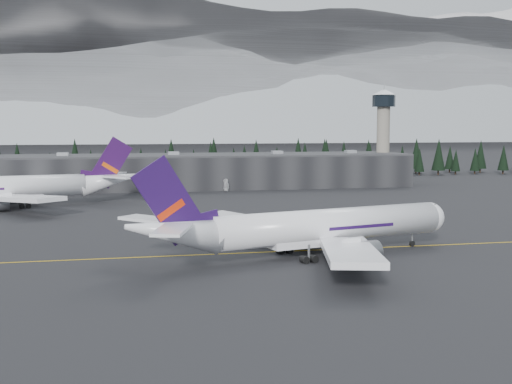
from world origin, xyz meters
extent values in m
plane|color=black|center=(0.00, 0.00, 0.00)|extent=(1400.00, 1400.00, 0.00)
cube|color=gold|center=(0.00, -2.00, 0.01)|extent=(400.00, 0.40, 0.02)
cube|color=black|center=(0.00, 125.00, 6.00)|extent=(160.00, 30.00, 12.00)
cube|color=#333335|center=(0.00, 125.00, 12.30)|extent=(160.00, 30.00, 0.60)
cylinder|color=gray|center=(75.00, 128.00, 16.00)|extent=(5.20, 5.20, 32.00)
cylinder|color=black|center=(75.00, 128.00, 33.25)|extent=(9.20, 9.20, 4.50)
cone|color=silver|center=(75.00, 128.00, 36.70)|extent=(10.00, 10.00, 2.00)
cube|color=black|center=(0.00, 162.00, 7.50)|extent=(360.00, 20.00, 15.00)
cylinder|color=white|center=(8.27, -6.61, 5.48)|extent=(45.96, 16.76, 5.98)
sphere|color=white|center=(30.54, -1.14, 5.48)|extent=(5.98, 5.98, 5.98)
cone|color=white|center=(-20.77, -13.75, 6.38)|extent=(17.69, 9.81, 8.66)
cube|color=white|center=(-1.23, 6.96, 3.89)|extent=(24.57, 26.13, 2.56)
cylinder|color=gray|center=(5.89, 3.07, 2.19)|extent=(7.20, 5.23, 3.79)
cube|color=white|center=(6.15, -23.05, 3.89)|extent=(14.58, 29.03, 2.56)
cylinder|color=gray|center=(10.65, -16.29, 2.19)|extent=(7.20, 5.23, 3.79)
cube|color=#240E44|center=(-21.25, -13.87, 11.46)|extent=(12.38, 3.50, 14.85)
cube|color=red|center=(-21.06, -13.83, 9.97)|extent=(4.85, 1.70, 3.66)
cube|color=white|center=(-24.13, -8.42, 7.78)|extent=(10.83, 11.02, 0.50)
cube|color=white|center=(-21.28, -20.04, 7.78)|extent=(7.36, 11.78, 0.50)
cylinder|color=black|center=(26.66, -2.09, 1.50)|extent=(0.50, 0.50, 2.99)
cylinder|color=black|center=(0.42, -3.92, 1.50)|extent=(0.50, 0.50, 2.99)
cylinder|color=black|center=(2.57, -12.64, 1.50)|extent=(0.50, 0.50, 2.99)
cone|color=white|center=(-32.80, 82.65, 6.83)|extent=(18.75, 9.35, 9.27)
cube|color=white|center=(-55.24, 62.01, 4.16)|extent=(25.05, 28.87, 2.74)
cube|color=white|center=(-60.84, 94.62, 4.16)|extent=(17.47, 31.07, 2.74)
cube|color=#2E0E42|center=(-32.28, 82.74, 12.27)|extent=(13.41, 2.82, 15.89)
cube|color=#D64D0C|center=(-32.49, 82.71, 10.67)|extent=(5.23, 1.47, 3.91)
cube|color=white|center=(-29.62, 76.71, 8.32)|extent=(11.20, 12.09, 0.53)
cube|color=white|center=(-31.78, 89.32, 8.32)|extent=(8.57, 12.67, 0.53)
cylinder|color=black|center=(-56.18, 73.76, 1.60)|extent=(0.53, 0.53, 3.20)
cylinder|color=black|center=(-57.80, 83.23, 1.60)|extent=(0.53, 0.53, 3.20)
imported|color=silver|center=(-47.98, 105.50, 0.69)|extent=(4.27, 5.44, 1.37)
imported|color=white|center=(7.66, 109.43, 0.77)|extent=(4.73, 4.02, 1.53)
camera|label=1|loc=(-28.28, -117.04, 23.61)|focal=45.00mm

